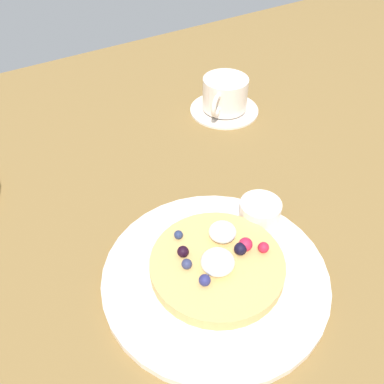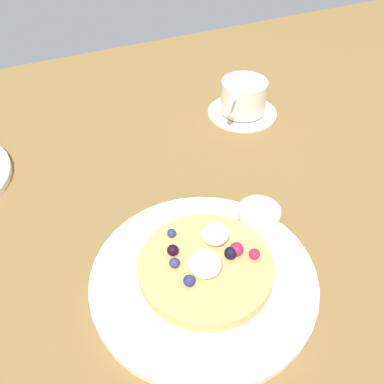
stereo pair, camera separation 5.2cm
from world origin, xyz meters
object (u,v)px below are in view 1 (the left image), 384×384
Objects in this scene: coffee_saucer at (224,109)px; coffee_cup at (225,93)px; syrup_ramekin at (260,210)px; pancake_plate at (215,276)px.

coffee_saucer is 0.03m from coffee_cup.
syrup_ramekin is at bearing -115.43° from coffee_saucer.
coffee_saucer is 1.28× the size of coffee_cup.
syrup_ramekin is at bearing -115.29° from coffee_cup.
syrup_ramekin reaches higher than pancake_plate.
syrup_ramekin is 0.29m from coffee_saucer.
coffee_saucer is (0.13, 0.26, -0.02)m from syrup_ramekin.
coffee_cup reaches higher than pancake_plate.
syrup_ramekin is (0.10, 0.05, 0.02)m from pancake_plate.
pancake_plate is 0.39m from coffee_cup.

